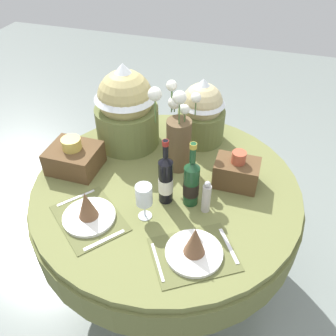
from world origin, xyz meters
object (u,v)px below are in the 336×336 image
object	(u,v)px
flower_vase	(178,134)
woven_basket_side_left	(74,157)
dining_table	(166,203)
place_setting_right	(194,247)
place_setting_left	(88,211)
woven_basket_side_right	(236,172)
pepper_mill	(206,197)
gift_tub_back_left	(126,104)
wine_glass_left	(144,196)
gift_tub_back_centre	(202,109)
wine_bottle_left	(166,179)
wine_bottle_centre	(191,182)

from	to	relation	value
flower_vase	woven_basket_side_left	bearing A→B (deg)	-160.34
dining_table	flower_vase	world-z (taller)	flower_vase
place_setting_right	place_setting_left	bearing A→B (deg)	174.21
place_setting_right	woven_basket_side_right	world-z (taller)	woven_basket_side_right
pepper_mill	woven_basket_side_left	world-z (taller)	woven_basket_side_left
dining_table	gift_tub_back_left	bearing A→B (deg)	137.86
place_setting_right	woven_basket_side_left	xyz separation A→B (m)	(-0.74, 0.36, 0.02)
wine_glass_left	gift_tub_back_centre	xyz separation A→B (m)	(0.10, 0.68, 0.07)
wine_glass_left	woven_basket_side_left	size ratio (longest dim) A/B	0.72
dining_table	place_setting_right	bearing A→B (deg)	-57.52
wine_bottle_left	gift_tub_back_left	world-z (taller)	gift_tub_back_left
flower_vase	gift_tub_back_centre	xyz separation A→B (m)	(0.06, 0.28, 0.00)
wine_glass_left	woven_basket_side_right	world-z (taller)	woven_basket_side_right
place_setting_left	place_setting_right	world-z (taller)	same
dining_table	woven_basket_side_left	xyz separation A→B (m)	(-0.50, -0.02, 0.21)
dining_table	flower_vase	xyz separation A→B (m)	(0.01, 0.16, 0.34)
woven_basket_side_left	wine_glass_left	bearing A→B (deg)	-24.86
place_setting_left	gift_tub_back_centre	world-z (taller)	gift_tub_back_centre
flower_vase	wine_bottle_left	world-z (taller)	flower_vase
gift_tub_back_left	gift_tub_back_centre	bearing A→B (deg)	21.78
flower_vase	woven_basket_side_right	size ratio (longest dim) A/B	2.17
place_setting_left	flower_vase	world-z (taller)	flower_vase
wine_bottle_centre	wine_glass_left	world-z (taller)	wine_bottle_centre
place_setting_left	wine_glass_left	size ratio (longest dim) A/B	2.33
woven_basket_side_left	woven_basket_side_right	size ratio (longest dim) A/B	1.18
place_setting_right	wine_glass_left	xyz separation A→B (m)	(-0.27, 0.14, 0.08)
gift_tub_back_left	flower_vase	bearing A→B (deg)	-20.76
place_setting_right	wine_glass_left	world-z (taller)	wine_glass_left
wine_bottle_left	woven_basket_side_right	bearing A→B (deg)	36.05
gift_tub_back_left	dining_table	bearing A→B (deg)	-42.14
dining_table	woven_basket_side_left	size ratio (longest dim) A/B	5.40
wine_bottle_left	gift_tub_back_left	bearing A→B (deg)	131.71
wine_bottle_centre	wine_glass_left	distance (m)	0.23
wine_bottle_centre	pepper_mill	distance (m)	0.10
place_setting_left	gift_tub_back_centre	xyz separation A→B (m)	(0.33, 0.77, 0.15)
flower_vase	wine_bottle_centre	world-z (taller)	flower_vase
wine_bottle_left	gift_tub_back_left	distance (m)	0.54
gift_tub_back_centre	woven_basket_side_right	distance (m)	0.44
pepper_mill	woven_basket_side_left	distance (m)	0.73
pepper_mill	gift_tub_back_left	bearing A→B (deg)	143.59
place_setting_right	woven_basket_side_right	bearing A→B (deg)	79.45
dining_table	gift_tub_back_centre	world-z (taller)	gift_tub_back_centre
place_setting_right	woven_basket_side_left	world-z (taller)	woven_basket_side_left
place_setting_left	wine_bottle_left	world-z (taller)	wine_bottle_left
wine_glass_left	gift_tub_back_left	bearing A→B (deg)	119.17
wine_glass_left	place_setting_right	bearing A→B (deg)	-27.93
place_setting_left	wine_bottle_left	bearing A→B (deg)	36.70
pepper_mill	woven_basket_side_left	size ratio (longest dim) A/B	0.69
flower_vase	wine_bottle_left	distance (m)	0.28
pepper_mill	gift_tub_back_centre	world-z (taller)	gift_tub_back_centre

